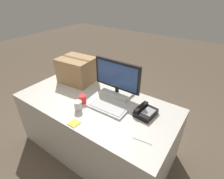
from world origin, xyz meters
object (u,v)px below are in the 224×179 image
Objects in this scene: paper_cup_right at (78,106)px; sticky_note_pad at (74,123)px; monitor at (117,80)px; paper_cup_left at (83,99)px; keyboard at (106,108)px; desk_phone at (145,112)px; spoon at (145,142)px; cardboard_box at (77,70)px.

sticky_note_pad is (0.11, -0.17, -0.05)m from paper_cup_right.
monitor is 0.44m from paper_cup_left.
keyboard is 4.11× the size of paper_cup_right.
spoon is (0.16, -0.33, -0.03)m from desk_phone.
keyboard is 0.56m from spoon.
desk_phone is at bearing 20.86° from keyboard.
paper_cup_left is (-0.28, -0.06, 0.03)m from keyboard.
monitor is 5.53× the size of paper_cup_right.
paper_cup_left is 0.34m from sticky_note_pad.
keyboard is at bearing -76.56° from monitor.
cardboard_box is (-0.45, 0.46, 0.11)m from paper_cup_right.
cardboard_box is at bearing -177.50° from monitor.
paper_cup_left is at bearing 112.72° from paper_cup_right.
cardboard_box is (-0.68, 0.28, 0.15)m from keyboard.
cardboard_box is (-1.05, 0.13, 0.13)m from desk_phone.
paper_cup_right reaches higher than keyboard.
monitor is at bearing 2.50° from cardboard_box.
paper_cup_left is 0.54× the size of spoon.
monitor reaches higher than paper_cup_left.
keyboard is at bearing -152.05° from desk_phone.
keyboard is at bearing 37.70° from paper_cup_right.
paper_cup_left is at bearing -120.13° from monitor.
sticky_note_pad is (-0.12, -0.35, -0.01)m from keyboard.
paper_cup_left is at bearing -170.04° from keyboard.
paper_cup_left reaches higher than spoon.
sticky_note_pad reaches higher than spoon.
monitor is 2.49× the size of desk_phone.
paper_cup_left reaches higher than desk_phone.
monitor is 6.05× the size of sticky_note_pad.
cardboard_box is 0.86m from sticky_note_pad.
desk_phone reaches higher than sticky_note_pad.
desk_phone is at bearing 17.56° from paper_cup_left.
paper_cup_right is at bearing -45.31° from cardboard_box.
spoon is at bearing -0.02° from paper_cup_right.
spoon is 0.67m from sticky_note_pad.
monitor is 0.68m from sticky_note_pad.
monitor is 1.35× the size of keyboard.
desk_phone is at bearing 107.56° from spoon.
paper_cup_left reaches higher than keyboard.
keyboard is at bearing 71.37° from sticky_note_pad.
spoon is at bearing -58.68° from desk_phone.
monitor is 0.52m from paper_cup_right.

